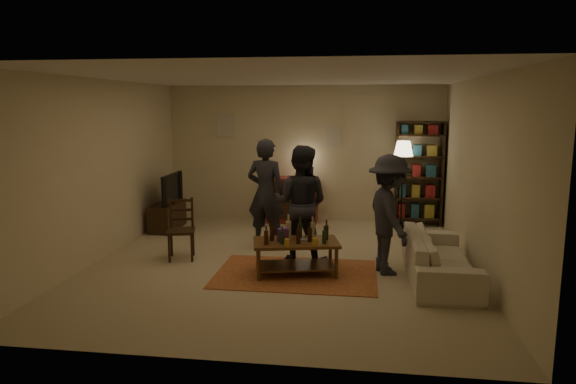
% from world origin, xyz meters
% --- Properties ---
extents(floor, '(6.00, 6.00, 0.00)m').
position_xyz_m(floor, '(0.00, 0.00, 0.00)').
color(floor, '#C6B793').
rests_on(floor, ground).
extents(room_shell, '(6.00, 6.00, 6.00)m').
position_xyz_m(room_shell, '(-0.65, 2.98, 1.81)').
color(room_shell, beige).
rests_on(room_shell, ground).
extents(rug, '(2.20, 1.50, 0.01)m').
position_xyz_m(rug, '(0.27, -0.48, 0.01)').
color(rug, brown).
rests_on(rug, ground).
extents(coffee_table, '(1.27, 0.86, 0.81)m').
position_xyz_m(coffee_table, '(0.27, -0.48, 0.41)').
color(coffee_table, brown).
rests_on(coffee_table, ground).
extents(dining_chair, '(0.50, 0.50, 0.94)m').
position_xyz_m(dining_chair, '(-1.55, 0.05, 0.49)').
color(dining_chair, '#311F10').
rests_on(dining_chair, ground).
extents(tv_stand, '(0.40, 1.00, 1.06)m').
position_xyz_m(tv_stand, '(-2.44, 1.80, 0.38)').
color(tv_stand, '#311F10').
rests_on(tv_stand, ground).
extents(dresser, '(1.00, 0.50, 1.36)m').
position_xyz_m(dresser, '(-0.19, 2.71, 0.48)').
color(dresser, maroon).
rests_on(dresser, ground).
extents(bookshelf, '(0.90, 0.34, 2.02)m').
position_xyz_m(bookshelf, '(2.25, 2.78, 1.03)').
color(bookshelf, '#311F10').
rests_on(bookshelf, ground).
extents(floor_lamp, '(0.36, 0.36, 1.65)m').
position_xyz_m(floor_lamp, '(1.92, 2.51, 1.40)').
color(floor_lamp, black).
rests_on(floor_lamp, ground).
extents(sofa, '(0.81, 2.08, 0.61)m').
position_xyz_m(sofa, '(2.20, -0.40, 0.30)').
color(sofa, beige).
rests_on(sofa, ground).
extents(person_left, '(0.73, 0.55, 1.79)m').
position_xyz_m(person_left, '(-0.39, 0.89, 0.89)').
color(person_left, '#222228').
rests_on(person_left, ground).
extents(person_right, '(0.95, 0.80, 1.74)m').
position_xyz_m(person_right, '(0.26, 0.17, 0.87)').
color(person_right, '#24242B').
rests_on(person_right, ground).
extents(person_by_sofa, '(0.88, 1.20, 1.66)m').
position_xyz_m(person_by_sofa, '(1.54, -0.23, 0.83)').
color(person_by_sofa, '#282A30').
rests_on(person_by_sofa, ground).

